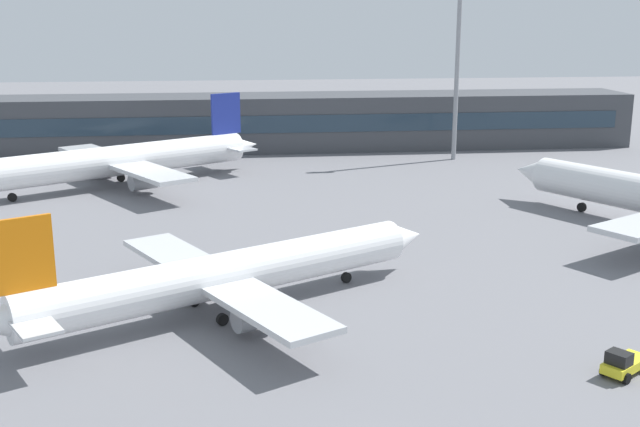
# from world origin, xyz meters

# --- Properties ---
(ground_plane) EXTENTS (400.00, 400.00, 0.00)m
(ground_plane) POSITION_xyz_m (0.00, 40.00, 0.00)
(ground_plane) COLOR slate
(terminal_building) EXTENTS (121.73, 12.13, 9.00)m
(terminal_building) POSITION_xyz_m (0.00, 96.83, 4.50)
(terminal_building) COLOR #3F4247
(terminal_building) RESTS_ON ground_plane
(airplane_near) EXTENTS (35.33, 25.64, 9.57)m
(airplane_near) POSITION_xyz_m (-7.03, 22.63, 2.92)
(airplane_near) COLOR white
(airplane_near) RESTS_ON ground_plane
(airplane_far) EXTENTS (40.30, 29.42, 11.23)m
(airplane_far) POSITION_xyz_m (-22.17, 68.72, 3.42)
(airplane_far) COLOR white
(airplane_far) RESTS_ON ground_plane
(baggage_tug_yellow) EXTENTS (3.81, 3.28, 1.75)m
(baggage_tug_yellow) POSITION_xyz_m (17.36, 8.45, 0.80)
(baggage_tug_yellow) COLOR yellow
(baggage_tug_yellow) RESTS_ON ground_plane
(floodlight_tower_west) EXTENTS (3.20, 0.80, 30.06)m
(floodlight_tower_west) POSITION_xyz_m (28.00, 83.62, 17.11)
(floodlight_tower_west) COLOR gray
(floodlight_tower_west) RESTS_ON ground_plane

